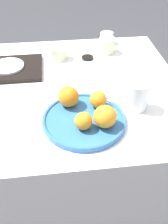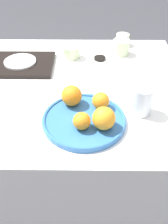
{
  "view_description": "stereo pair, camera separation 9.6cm",
  "coord_description": "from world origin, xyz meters",
  "px_view_note": "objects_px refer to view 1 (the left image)",
  "views": [
    {
      "loc": [
        0.05,
        -0.98,
        1.43
      ],
      "look_at": [
        0.14,
        -0.25,
        0.82
      ],
      "focal_mm": 42.0,
      "sensor_mm": 36.0,
      "label": 1
    },
    {
      "loc": [
        0.14,
        -0.99,
        1.43
      ],
      "look_at": [
        0.14,
        -0.25,
        0.82
      ],
      "focal_mm": 42.0,
      "sensor_mm": 36.0,
      "label": 2
    }
  ],
  "objects_px": {
    "orange_2": "(69,97)",
    "water_glass": "(138,96)",
    "orange_1": "(83,121)",
    "orange_3": "(105,117)",
    "serving_tray": "(8,69)",
    "cup_3": "(107,45)",
    "napkin": "(120,75)",
    "orange_0": "(98,100)",
    "cup_0": "(107,38)",
    "side_plate": "(8,66)",
    "soy_dish": "(87,58)",
    "fruit_platter": "(84,120)",
    "cup_2": "(59,53)"
  },
  "relations": [
    {
      "from": "orange_2",
      "to": "napkin",
      "type": "height_order",
      "value": "orange_2"
    },
    {
      "from": "side_plate",
      "to": "cup_3",
      "type": "height_order",
      "value": "cup_3"
    },
    {
      "from": "cup_3",
      "to": "cup_2",
      "type": "bearing_deg",
      "value": -170.69
    },
    {
      "from": "fruit_platter",
      "to": "orange_3",
      "type": "relative_size",
      "value": 3.78
    },
    {
      "from": "cup_0",
      "to": "soy_dish",
      "type": "bearing_deg",
      "value": -127.64
    },
    {
      "from": "orange_0",
      "to": "cup_0",
      "type": "bearing_deg",
      "value": 76.18
    },
    {
      "from": "fruit_platter",
      "to": "orange_0",
      "type": "relative_size",
      "value": 4.67
    },
    {
      "from": "side_plate",
      "to": "orange_1",
      "type": "bearing_deg",
      "value": -56.02
    },
    {
      "from": "serving_tray",
      "to": "side_plate",
      "type": "xyz_separation_m",
      "value": [
        0.0,
        0.0,
        0.02
      ]
    },
    {
      "from": "fruit_platter",
      "to": "soy_dish",
      "type": "height_order",
      "value": "fruit_platter"
    },
    {
      "from": "orange_2",
      "to": "soy_dish",
      "type": "bearing_deg",
      "value": 72.4
    },
    {
      "from": "cup_2",
      "to": "napkin",
      "type": "bearing_deg",
      "value": -35.84
    },
    {
      "from": "cup_0",
      "to": "side_plate",
      "type": "bearing_deg",
      "value": -155.16
    },
    {
      "from": "orange_0",
      "to": "fruit_platter",
      "type": "bearing_deg",
      "value": -133.22
    },
    {
      "from": "fruit_platter",
      "to": "serving_tray",
      "type": "distance_m",
      "value": 0.53
    },
    {
      "from": "orange_2",
      "to": "cup_0",
      "type": "height_order",
      "value": "orange_2"
    },
    {
      "from": "side_plate",
      "to": "orange_3",
      "type": "bearing_deg",
      "value": -49.69
    },
    {
      "from": "napkin",
      "to": "orange_3",
      "type": "bearing_deg",
      "value": -111.24
    },
    {
      "from": "napkin",
      "to": "soy_dish",
      "type": "relative_size",
      "value": 2.14
    },
    {
      "from": "serving_tray",
      "to": "orange_2",
      "type": "bearing_deg",
      "value": -50.22
    },
    {
      "from": "napkin",
      "to": "cup_3",
      "type": "bearing_deg",
      "value": 93.88
    },
    {
      "from": "orange_3",
      "to": "napkin",
      "type": "height_order",
      "value": "orange_3"
    },
    {
      "from": "orange_1",
      "to": "soy_dish",
      "type": "bearing_deg",
      "value": 81.02
    },
    {
      "from": "serving_tray",
      "to": "soy_dish",
      "type": "bearing_deg",
      "value": 10.43
    },
    {
      "from": "orange_0",
      "to": "cup_2",
      "type": "bearing_deg",
      "value": 106.85
    },
    {
      "from": "orange_1",
      "to": "side_plate",
      "type": "bearing_deg",
      "value": 123.98
    },
    {
      "from": "cup_3",
      "to": "soy_dish",
      "type": "relative_size",
      "value": 1.43
    },
    {
      "from": "orange_1",
      "to": "soy_dish",
      "type": "distance_m",
      "value": 0.55
    },
    {
      "from": "fruit_platter",
      "to": "orange_2",
      "type": "bearing_deg",
      "value": 118.38
    },
    {
      "from": "cup_0",
      "to": "napkin",
      "type": "relative_size",
      "value": 0.57
    },
    {
      "from": "serving_tray",
      "to": "cup_3",
      "type": "relative_size",
      "value": 3.77
    },
    {
      "from": "orange_1",
      "to": "side_plate",
      "type": "distance_m",
      "value": 0.56
    },
    {
      "from": "fruit_platter",
      "to": "cup_3",
      "type": "bearing_deg",
      "value": 70.96
    },
    {
      "from": "orange_1",
      "to": "water_glass",
      "type": "height_order",
      "value": "water_glass"
    },
    {
      "from": "side_plate",
      "to": "soy_dish",
      "type": "distance_m",
      "value": 0.41
    },
    {
      "from": "orange_2",
      "to": "water_glass",
      "type": "bearing_deg",
      "value": -6.23
    },
    {
      "from": "fruit_platter",
      "to": "napkin",
      "type": "distance_m",
      "value": 0.37
    },
    {
      "from": "orange_0",
      "to": "orange_2",
      "type": "bearing_deg",
      "value": 168.44
    },
    {
      "from": "soy_dish",
      "to": "side_plate",
      "type": "bearing_deg",
      "value": -169.57
    },
    {
      "from": "orange_0",
      "to": "side_plate",
      "type": "xyz_separation_m",
      "value": [
        -0.39,
        0.35,
        -0.03
      ]
    },
    {
      "from": "orange_0",
      "to": "orange_3",
      "type": "distance_m",
      "value": 0.11
    },
    {
      "from": "orange_1",
      "to": "fruit_platter",
      "type": "bearing_deg",
      "value": 80.76
    },
    {
      "from": "cup_3",
      "to": "serving_tray",
      "type": "bearing_deg",
      "value": -165.14
    },
    {
      "from": "napkin",
      "to": "side_plate",
      "type": "bearing_deg",
      "value": 168.53
    },
    {
      "from": "orange_1",
      "to": "soy_dish",
      "type": "height_order",
      "value": "orange_1"
    },
    {
      "from": "side_plate",
      "to": "cup_3",
      "type": "distance_m",
      "value": 0.53
    },
    {
      "from": "orange_1",
      "to": "orange_3",
      "type": "xyz_separation_m",
      "value": [
        0.08,
        0.0,
        0.01
      ]
    },
    {
      "from": "orange_3",
      "to": "cup_0",
      "type": "height_order",
      "value": "orange_3"
    },
    {
      "from": "cup_0",
      "to": "napkin",
      "type": "distance_m",
      "value": 0.36
    },
    {
      "from": "cup_2",
      "to": "soy_dish",
      "type": "height_order",
      "value": "cup_2"
    }
  ]
}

